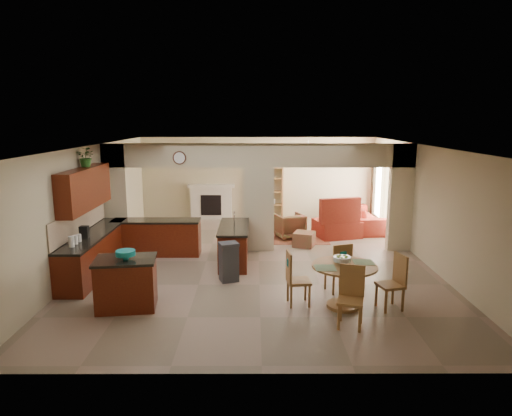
{
  "coord_description": "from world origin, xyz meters",
  "views": [
    {
      "loc": [
        -0.1,
        -10.67,
        3.43
      ],
      "look_at": [
        -0.07,
        0.3,
        1.27
      ],
      "focal_mm": 32.0,
      "sensor_mm": 36.0,
      "label": 1
    }
  ],
  "objects_px": {
    "kitchen_island": "(126,283)",
    "armchair": "(289,226)",
    "dining_table": "(344,280)",
    "sofa": "(361,216)"
  },
  "relations": [
    {
      "from": "kitchen_island",
      "to": "armchair",
      "type": "relative_size",
      "value": 1.5
    },
    {
      "from": "dining_table",
      "to": "armchair",
      "type": "relative_size",
      "value": 1.52
    },
    {
      "from": "kitchen_island",
      "to": "dining_table",
      "type": "distance_m",
      "value": 3.98
    },
    {
      "from": "sofa",
      "to": "armchair",
      "type": "height_order",
      "value": "sofa"
    },
    {
      "from": "kitchen_island",
      "to": "sofa",
      "type": "relative_size",
      "value": 0.45
    },
    {
      "from": "kitchen_island",
      "to": "dining_table",
      "type": "xyz_separation_m",
      "value": [
        3.98,
        0.01,
        0.06
      ]
    },
    {
      "from": "armchair",
      "to": "kitchen_island",
      "type": "bearing_deg",
      "value": 37.18
    },
    {
      "from": "dining_table",
      "to": "sofa",
      "type": "bearing_deg",
      "value": 74.23
    },
    {
      "from": "sofa",
      "to": "dining_table",
      "type": "bearing_deg",
      "value": 160.45
    },
    {
      "from": "dining_table",
      "to": "armchair",
      "type": "height_order",
      "value": "dining_table"
    }
  ]
}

